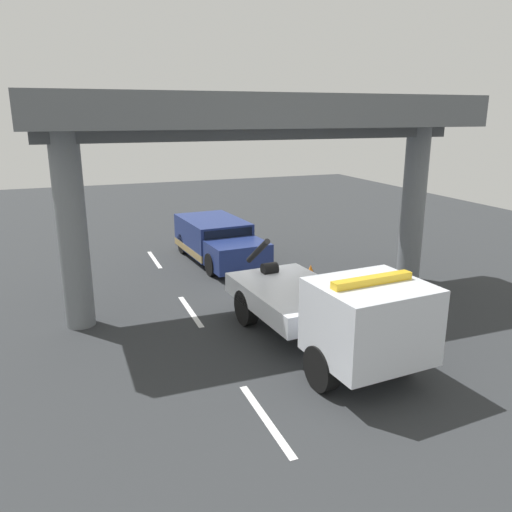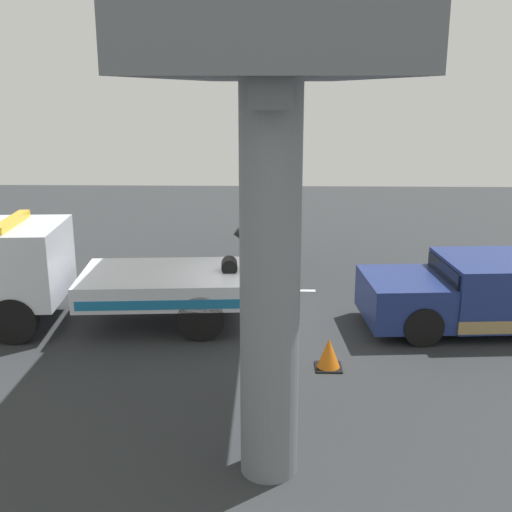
% 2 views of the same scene
% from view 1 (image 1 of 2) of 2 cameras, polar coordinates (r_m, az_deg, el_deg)
% --- Properties ---
extents(ground_plane, '(60.00, 40.00, 0.10)m').
position_cam_1_polar(ground_plane, '(16.17, 1.01, -5.22)').
color(ground_plane, '#2D3033').
extents(lane_stripe_west, '(2.60, 0.16, 0.01)m').
position_cam_1_polar(lane_stripe_west, '(21.05, -11.33, -0.39)').
color(lane_stripe_west, silver).
rests_on(lane_stripe_west, ground).
extents(lane_stripe_mid, '(2.60, 0.16, 0.01)m').
position_cam_1_polar(lane_stripe_mid, '(15.47, -7.37, -6.14)').
color(lane_stripe_mid, silver).
rests_on(lane_stripe_mid, ground).
extents(lane_stripe_east, '(2.60, 0.16, 0.01)m').
position_cam_1_polar(lane_stripe_east, '(10.36, 1.09, -17.81)').
color(lane_stripe_east, silver).
rests_on(lane_stripe_east, ground).
extents(tow_truck_white, '(7.32, 2.81, 2.46)m').
position_cam_1_polar(tow_truck_white, '(12.29, 8.57, -6.06)').
color(tow_truck_white, silver).
rests_on(tow_truck_white, ground).
extents(towed_van_green, '(5.34, 2.54, 1.58)m').
position_cam_1_polar(towed_van_green, '(20.49, -4.32, 1.69)').
color(towed_van_green, navy).
rests_on(towed_van_green, ground).
extents(overpass_structure, '(3.60, 13.05, 6.25)m').
position_cam_1_polar(overpass_structure, '(15.22, 0.93, 14.33)').
color(overpass_structure, slate).
rests_on(overpass_structure, ground).
extents(traffic_cone_orange, '(0.51, 0.51, 0.60)m').
position_cam_1_polar(traffic_cone_orange, '(18.02, 6.14, -1.96)').
color(traffic_cone_orange, orange).
rests_on(traffic_cone_orange, ground).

